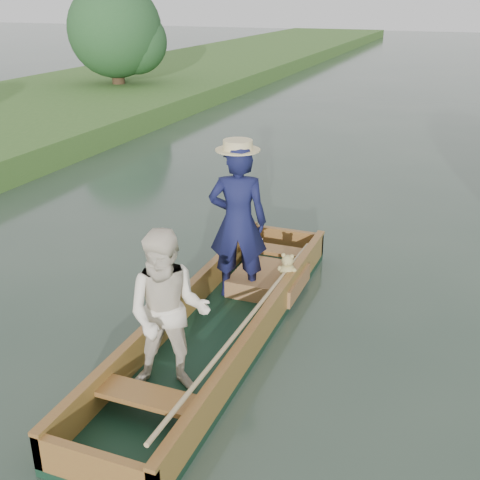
% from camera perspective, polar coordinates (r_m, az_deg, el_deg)
% --- Properties ---
extents(ground, '(120.00, 120.00, 0.00)m').
position_cam_1_polar(ground, '(6.88, -1.84, -9.12)').
color(ground, '#283D30').
rests_on(ground, ground).
extents(trees_far, '(22.71, 3.51, 4.29)m').
position_cam_1_polar(trees_far, '(18.80, 16.40, 18.02)').
color(trees_far, '#47331E').
rests_on(trees_far, ground).
extents(punt, '(1.15, 5.00, 2.03)m').
position_cam_1_polar(punt, '(6.55, -2.28, -4.44)').
color(punt, black).
rests_on(punt, ground).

